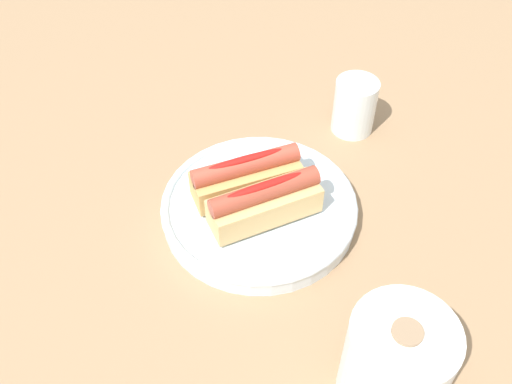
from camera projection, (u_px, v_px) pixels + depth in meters
The scene contains 6 objects.
ground_plane at pixel (259, 215), 0.82m from camera, with size 2.40×2.40×0.00m, color #9E7A56.
serving_bowl at pixel (256, 209), 0.81m from camera, with size 0.27×0.27×0.03m.
hotdog_front at pixel (248, 175), 0.79m from camera, with size 0.16×0.10×0.06m.
hotdog_back at pixel (265, 202), 0.76m from camera, with size 0.16×0.09×0.06m.
water_glass at pixel (354, 108), 0.92m from camera, with size 0.07×0.07×0.09m.
paper_towel_roll at pixel (395, 364), 0.60m from camera, with size 0.11×0.11×0.13m.
Camera 1 is at (0.35, 0.41, 0.62)m, focal length 40.57 mm.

